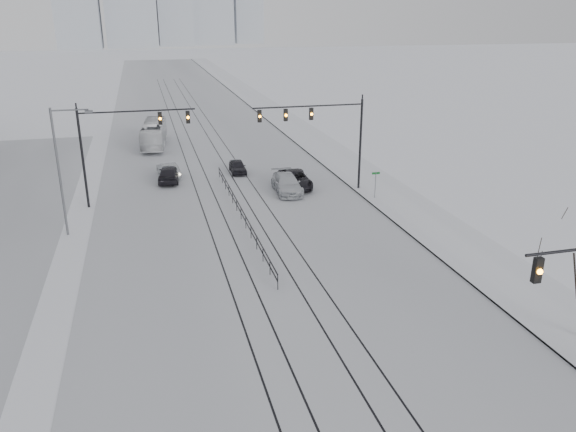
% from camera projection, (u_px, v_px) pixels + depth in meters
% --- Properties ---
extents(road, '(22.00, 260.00, 0.02)m').
position_uv_depth(road, '(199.00, 139.00, 70.19)').
color(road, silver).
rests_on(road, ground).
extents(sidewalk_east, '(5.00, 260.00, 0.16)m').
position_uv_depth(sidewalk_east, '(303.00, 133.00, 73.35)').
color(sidewalk_east, silver).
rests_on(sidewalk_east, ground).
extents(curb, '(0.10, 260.00, 0.12)m').
position_uv_depth(curb, '(285.00, 134.00, 72.78)').
color(curb, gray).
rests_on(curb, ground).
extents(tram_rails, '(5.30, 180.00, 0.01)m').
position_uv_depth(tram_rails, '(222.00, 183.00, 51.99)').
color(tram_rails, black).
rests_on(tram_rails, ground).
extents(traffic_mast_ne, '(9.60, 0.37, 8.00)m').
position_uv_depth(traffic_mast_ne, '(324.00, 127.00, 47.39)').
color(traffic_mast_ne, black).
rests_on(traffic_mast_ne, ground).
extents(traffic_mast_nw, '(9.10, 0.37, 8.00)m').
position_uv_depth(traffic_mast_nw, '(120.00, 138.00, 44.44)').
color(traffic_mast_nw, black).
rests_on(traffic_mast_nw, ground).
extents(street_light_west, '(2.73, 0.25, 9.00)m').
position_uv_depth(street_light_west, '(63.00, 163.00, 38.24)').
color(street_light_west, '#595B60').
rests_on(street_light_west, ground).
extents(median_fence, '(0.06, 24.00, 1.00)m').
position_uv_depth(median_fence, '(241.00, 213.00, 42.71)').
color(median_fence, black).
rests_on(median_fence, ground).
extents(street_sign, '(0.70, 0.06, 2.40)m').
position_uv_depth(street_sign, '(376.00, 181.00, 46.94)').
color(street_sign, '#595B60').
rests_on(street_sign, ground).
extents(sedan_sb_inner, '(2.47, 4.82, 1.57)m').
position_uv_depth(sedan_sb_inner, '(169.00, 174.00, 52.19)').
color(sedan_sb_inner, black).
rests_on(sedan_sb_inner, ground).
extents(sedan_sb_outer, '(2.22, 4.32, 1.36)m').
position_uv_depth(sedan_sb_outer, '(168.00, 170.00, 53.84)').
color(sedan_sb_outer, '#94979B').
rests_on(sedan_sb_outer, ground).
extents(sedan_nb_front, '(2.71, 5.44, 1.48)m').
position_uv_depth(sedan_nb_front, '(295.00, 179.00, 50.56)').
color(sedan_nb_front, black).
rests_on(sedan_nb_front, ground).
extents(sedan_nb_right, '(2.48, 5.48, 1.56)m').
position_uv_depth(sedan_nb_right, '(287.00, 184.00, 49.12)').
color(sedan_nb_right, silver).
rests_on(sedan_nb_right, ground).
extents(sedan_nb_far, '(1.55, 3.66, 1.23)m').
position_uv_depth(sedan_nb_far, '(238.00, 167.00, 55.20)').
color(sedan_nb_far, black).
rests_on(sedan_nb_far, ground).
extents(box_truck, '(3.44, 10.56, 2.89)m').
position_uv_depth(box_truck, '(154.00, 134.00, 65.98)').
color(box_truck, silver).
rests_on(box_truck, ground).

